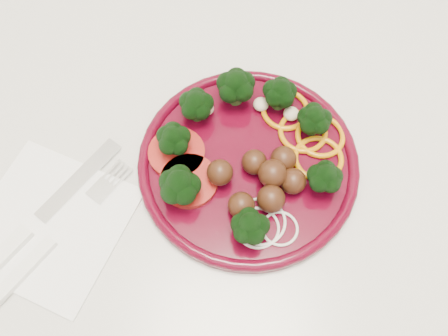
{
  "coord_description": "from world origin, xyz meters",
  "views": [
    {
      "loc": [
        -0.09,
        1.44,
        1.45
      ],
      "look_at": [
        -0.08,
        1.7,
        0.92
      ],
      "focal_mm": 40.0,
      "sensor_mm": 36.0,
      "label": 1
    }
  ],
  "objects_px": {
    "napkin": "(49,224)",
    "fork": "(40,253)",
    "knife": "(24,234)",
    "plate": "(249,157)"
  },
  "relations": [
    {
      "from": "knife",
      "to": "fork",
      "type": "relative_size",
      "value": 1.12
    },
    {
      "from": "napkin",
      "to": "fork",
      "type": "relative_size",
      "value": 0.97
    },
    {
      "from": "plate",
      "to": "knife",
      "type": "height_order",
      "value": "plate"
    },
    {
      "from": "fork",
      "to": "plate",
      "type": "bearing_deg",
      "value": -26.29
    },
    {
      "from": "plate",
      "to": "fork",
      "type": "distance_m",
      "value": 0.26
    },
    {
      "from": "plate",
      "to": "fork",
      "type": "height_order",
      "value": "plate"
    },
    {
      "from": "napkin",
      "to": "knife",
      "type": "bearing_deg",
      "value": -153.21
    },
    {
      "from": "fork",
      "to": "napkin",
      "type": "bearing_deg",
      "value": 33.31
    },
    {
      "from": "napkin",
      "to": "knife",
      "type": "xyz_separation_m",
      "value": [
        -0.03,
        -0.01,
        0.01
      ]
    },
    {
      "from": "fork",
      "to": "knife",
      "type": "bearing_deg",
      "value": 83.0
    }
  ]
}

